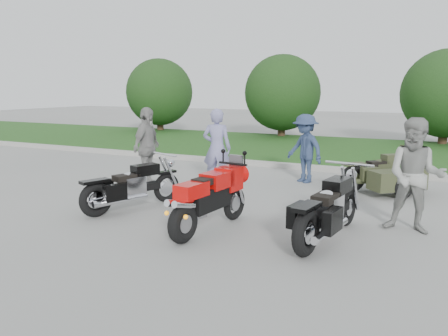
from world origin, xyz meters
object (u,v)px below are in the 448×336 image
at_px(sportbike_red, 209,197).
at_px(person_back, 147,147).
at_px(person_stripe, 217,148).
at_px(cruiser_right, 327,212).
at_px(person_grey, 415,176).
at_px(cruiser_left, 129,188).
at_px(cruiser_sidecar, 389,177).
at_px(person_denim, 305,149).

height_order(sportbike_red, person_back, person_back).
bearing_deg(person_back, person_stripe, -74.13).
bearing_deg(person_back, cruiser_right, -120.61).
xyz_separation_m(person_stripe, person_grey, (4.54, -1.63, 0.00)).
height_order(cruiser_left, person_stripe, person_stripe).
relative_size(cruiser_left, cruiser_sidecar, 1.11).
height_order(cruiser_left, person_back, person_back).
xyz_separation_m(sportbike_red, person_back, (-2.99, 2.41, 0.38)).
relative_size(cruiser_left, person_grey, 1.12).
relative_size(cruiser_left, cruiser_right, 0.89).
bearing_deg(person_stripe, person_grey, 148.28).
bearing_deg(cruiser_right, cruiser_left, -172.78).
bearing_deg(person_stripe, sportbike_red, 102.58).
bearing_deg(person_denim, cruiser_right, -40.66).
bearing_deg(person_denim, cruiser_sidecar, 18.87).
bearing_deg(cruiser_left, sportbike_red, 7.98).
distance_m(cruiser_right, person_denim, 4.52).
bearing_deg(sportbike_red, cruiser_right, 18.53).
xyz_separation_m(person_grey, person_denim, (-2.75, 3.13, -0.09)).
distance_m(cruiser_sidecar, person_stripe, 4.10).
distance_m(person_stripe, person_denim, 2.33).
bearing_deg(person_grey, cruiser_left, -166.42).
xyz_separation_m(cruiser_sidecar, person_denim, (-2.12, 0.39, 0.48)).
distance_m(sportbike_red, cruiser_right, 1.96).
height_order(cruiser_right, person_back, person_back).
bearing_deg(person_grey, person_denim, 134.08).
relative_size(sportbike_red, cruiser_left, 0.99).
xyz_separation_m(person_grey, person_back, (-6.11, 0.94, 0.01)).
bearing_deg(cruiser_right, cruiser_sidecar, 90.40).
xyz_separation_m(cruiser_sidecar, person_grey, (0.63, -2.74, 0.57)).
bearing_deg(person_grey, person_back, 174.08).
bearing_deg(person_grey, sportbike_red, -152.02).
distance_m(cruiser_right, cruiser_sidecar, 3.88).
distance_m(cruiser_left, cruiser_right, 3.98).
distance_m(sportbike_red, person_stripe, 3.43).
bearing_deg(person_grey, person_stripe, 162.98).
distance_m(sportbike_red, cruiser_left, 2.12).
xyz_separation_m(person_denim, person_back, (-3.37, -2.19, 0.10)).
height_order(cruiser_sidecar, person_grey, person_grey).
bearing_deg(person_denim, sportbike_red, -65.40).
xyz_separation_m(sportbike_red, cruiser_right, (1.92, 0.37, -0.12)).
height_order(person_denim, person_back, person_back).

